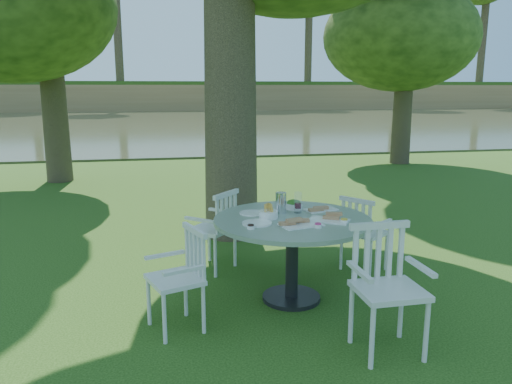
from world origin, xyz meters
The scene contains 9 objects.
ground centered at (0.00, 0.00, 0.00)m, with size 140.00×140.00×0.00m, color #17370B.
table centered at (0.14, -0.87, 0.67)m, with size 1.48×1.48×0.81m.
chair_ne centered at (1.08, -0.28, 0.50)m, with size 0.57×0.58×0.85m.
chair_nw centered at (-0.45, 0.06, 0.53)m, with size 0.62×0.62×0.90m.
chair_sw centered at (-0.89, -1.23, 0.51)m, with size 0.53×0.55×0.86m.
chair_se centered at (0.61, -1.85, 0.58)m, with size 0.50×0.47×0.98m.
tableware centered at (0.11, -0.77, 0.85)m, with size 1.04×0.85×0.21m.
river centered at (0.00, 23.00, 0.00)m, with size 100.00×28.00×0.12m, color #343922.
far_bank centered at (0.28, 41.12, 7.25)m, with size 100.00×18.00×15.20m.
Camera 1 is at (-1.05, -5.24, 2.02)m, focal length 35.00 mm.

